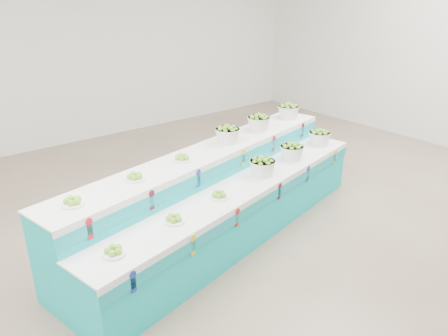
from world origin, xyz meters
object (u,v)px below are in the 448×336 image
at_px(basket_lower_left, 262,166).
at_px(plate_upper_mid, 135,176).
at_px(basket_upper_right, 288,111).
at_px(display_stand, 224,195).

xyz_separation_m(basket_lower_left, plate_upper_mid, (-1.60, 0.23, 0.23)).
relative_size(basket_lower_left, basket_upper_right, 1.00).
bearing_deg(basket_upper_right, basket_lower_left, -147.61).
bearing_deg(display_stand, plate_upper_mid, 166.07).
bearing_deg(display_stand, basket_lower_left, -34.09).
bearing_deg(basket_lower_left, plate_upper_mid, 171.89).
relative_size(plate_upper_mid, basket_upper_right, 0.65).
bearing_deg(basket_lower_left, display_stand, 157.76).
bearing_deg(plate_upper_mid, display_stand, -2.08).
xyz_separation_m(plate_upper_mid, basket_upper_right, (2.93, 0.61, 0.07)).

